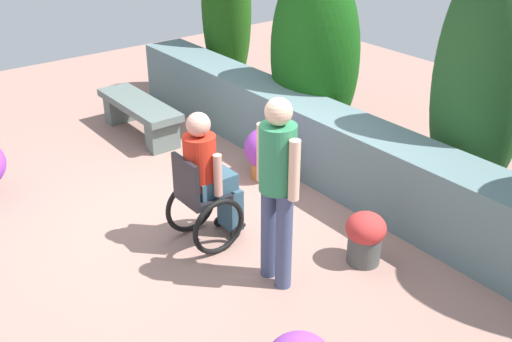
% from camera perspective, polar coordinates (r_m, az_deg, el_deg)
% --- Properties ---
extents(ground_plane, '(12.62, 12.62, 0.00)m').
position_cam_1_polar(ground_plane, '(6.16, -4.89, -4.78)').
color(ground_plane, '#9C7569').
extents(stone_retaining_wall, '(7.18, 0.60, 0.82)m').
position_cam_1_polar(stone_retaining_wall, '(6.87, 6.48, 2.58)').
color(stone_retaining_wall, slate).
rests_on(stone_retaining_wall, ground).
extents(hedge_backdrop, '(7.42, 1.14, 2.70)m').
position_cam_1_polar(hedge_backdrop, '(6.49, 15.91, 8.24)').
color(hedge_backdrop, '#1B4911').
rests_on(hedge_backdrop, ground).
extents(stone_bench, '(1.54, 0.46, 0.48)m').
position_cam_1_polar(stone_bench, '(8.10, -10.99, 5.47)').
color(stone_bench, slate).
rests_on(stone_bench, ground).
extents(person_in_wheelchair, '(0.53, 0.66, 1.33)m').
position_cam_1_polar(person_in_wheelchair, '(5.56, -4.75, -1.14)').
color(person_in_wheelchair, black).
rests_on(person_in_wheelchair, ground).
extents(person_standing_companion, '(0.49, 0.30, 1.69)m').
position_cam_1_polar(person_standing_companion, '(4.83, 2.03, -1.00)').
color(person_standing_companion, '#3F4A6D').
rests_on(person_standing_companion, ground).
extents(flower_pot_purple_near, '(0.49, 0.49, 0.61)m').
position_cam_1_polar(flower_pot_purple_near, '(6.84, 0.94, 1.80)').
color(flower_pot_purple_near, '#BB6931').
rests_on(flower_pot_purple_near, ground).
extents(flower_pot_terracotta_by_wall, '(0.37, 0.37, 0.50)m').
position_cam_1_polar(flower_pot_terracotta_by_wall, '(5.50, 10.31, -6.05)').
color(flower_pot_terracotta_by_wall, '#4A4D4B').
rests_on(flower_pot_terracotta_by_wall, ground).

